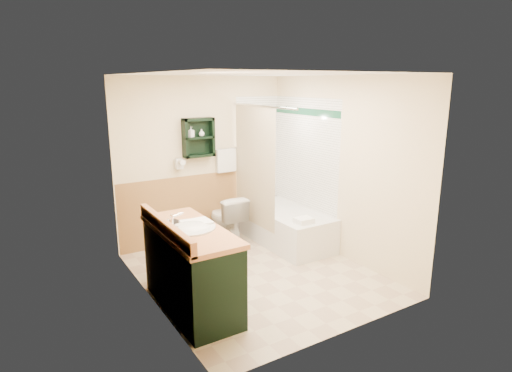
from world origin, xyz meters
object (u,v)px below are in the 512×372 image
object	(u,v)px
soap_bottle_a	(191,135)
wall_shelf	(199,138)
bathtub	(286,227)
vanity	(191,269)
toilet	(226,219)
vanity_book	(168,216)
hair_dryer	(179,164)
soap_bottle_b	(202,134)

from	to	relation	value
soap_bottle_a	wall_shelf	bearing A→B (deg)	2.51
bathtub	soap_bottle_a	bearing A→B (deg)	147.75
vanity	toilet	xyz separation A→B (m)	(1.20, 1.50, -0.09)
wall_shelf	soap_bottle_a	distance (m)	0.12
toilet	vanity_book	bearing A→B (deg)	44.51
hair_dryer	soap_bottle_b	bearing A→B (deg)	-4.96
bathtub	soap_bottle_b	world-z (taller)	soap_bottle_b
hair_dryer	wall_shelf	bearing A→B (deg)	-4.76
soap_bottle_b	toilet	bearing A→B (deg)	-40.75
hair_dryer	bathtub	xyz separation A→B (m)	(1.33, -0.75, -0.95)
toilet	vanity	bearing A→B (deg)	51.49
toilet	soap_bottle_a	world-z (taller)	soap_bottle_a
wall_shelf	hair_dryer	distance (m)	0.46
wall_shelf	toilet	size ratio (longest dim) A/B	0.76
hair_dryer	toilet	xyz separation A→B (m)	(0.60, -0.25, -0.85)
soap_bottle_b	vanity_book	bearing A→B (deg)	-125.39
vanity_book	soap_bottle_a	distance (m)	1.92
wall_shelf	hair_dryer	size ratio (longest dim) A/B	2.29
bathtub	vanity_book	distance (m)	2.37
hair_dryer	vanity	size ratio (longest dim) A/B	0.17
bathtub	soap_bottle_b	distance (m)	1.82
hair_dryer	soap_bottle_b	size ratio (longest dim) A/B	2.34
vanity_book	wall_shelf	bearing A→B (deg)	38.88
wall_shelf	soap_bottle_a	bearing A→B (deg)	-177.49
wall_shelf	vanity_book	distance (m)	1.97
toilet	soap_bottle_b	xyz separation A→B (m)	(-0.26, 0.22, 1.25)
bathtub	vanity	bearing A→B (deg)	-152.44
vanity	soap_bottle_a	distance (m)	2.22
vanity	bathtub	world-z (taller)	vanity
hair_dryer	vanity_book	xyz separation A→B (m)	(-0.76, -1.59, -0.21)
wall_shelf	vanity_book	bearing A→B (deg)	-124.18
hair_dryer	vanity	world-z (taller)	hair_dryer
bathtub	hair_dryer	bearing A→B (deg)	150.53
hair_dryer	soap_bottle_a	world-z (taller)	soap_bottle_a
hair_dryer	soap_bottle_a	xyz separation A→B (m)	(0.19, -0.03, 0.40)
bathtub	vanity_book	world-z (taller)	vanity_book
bathtub	vanity_book	bearing A→B (deg)	-158.12
wall_shelf	soap_bottle_a	xyz separation A→B (m)	(-0.11, -0.01, 0.05)
toilet	hair_dryer	bearing A→B (deg)	-22.56
vanity	soap_bottle_b	world-z (taller)	soap_bottle_b
wall_shelf	vanity	xyz separation A→B (m)	(-0.89, -1.73, -1.11)
vanity	toilet	bearing A→B (deg)	51.44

